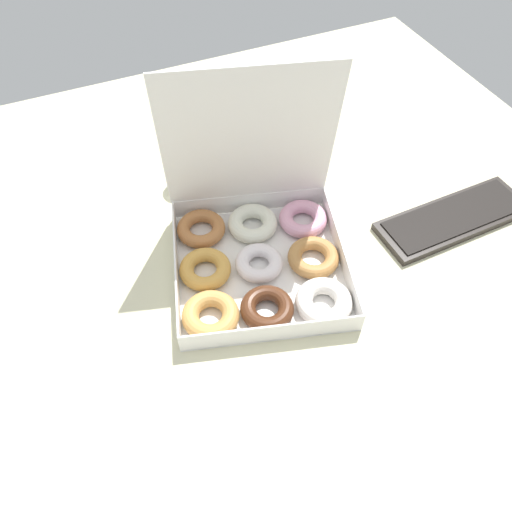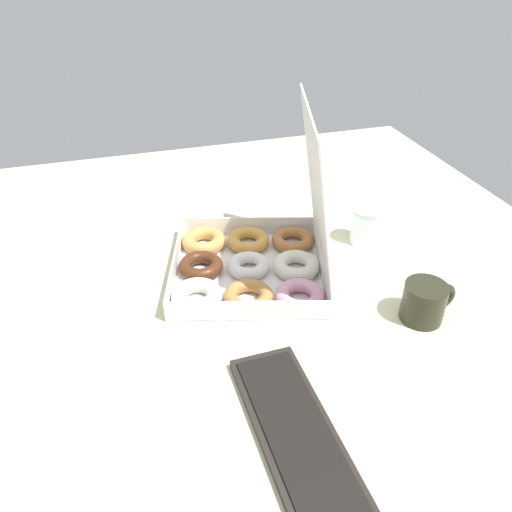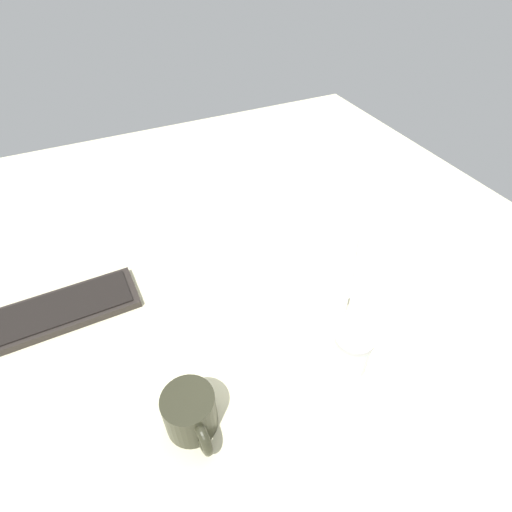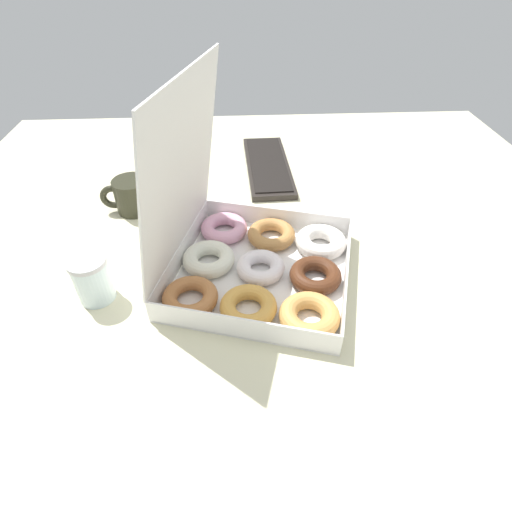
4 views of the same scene
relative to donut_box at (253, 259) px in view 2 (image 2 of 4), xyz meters
The scene contains 5 objects.
ground_plane 7.04cm from the donut_box, 40.92° to the right, with size 180.00×180.00×2.00cm, color beige.
donut_box is the anchor object (origin of this frame).
keyboard 48.88cm from the donut_box, ahead, with size 38.84×14.09×2.20cm.
coffee_mug 41.49cm from the donut_box, 49.30° to the left, with size 9.46×13.21×8.98cm.
glass_jar 33.64cm from the donut_box, 99.62° to the left, with size 7.64×7.64×10.17cm.
Camera 2 is at (94.24, -25.37, 74.43)cm, focal length 35.00 mm.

